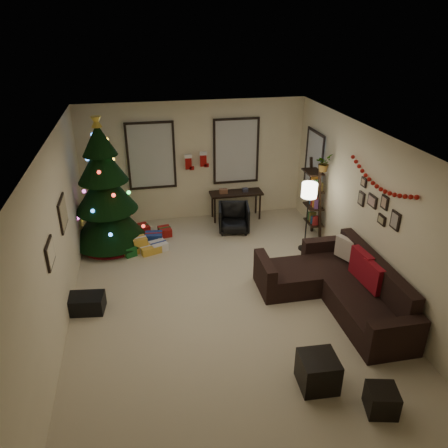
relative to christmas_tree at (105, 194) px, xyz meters
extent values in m
plane|color=#C5B595|center=(1.92, -2.40, -1.14)|extent=(7.00, 7.00, 0.00)
plane|color=white|center=(1.92, -2.40, 1.56)|extent=(7.00, 7.00, 0.00)
plane|color=beige|center=(1.92, 1.10, 0.21)|extent=(5.00, 0.00, 5.00)
plane|color=beige|center=(1.92, -5.90, 0.21)|extent=(5.00, 0.00, 5.00)
plane|color=beige|center=(-0.58, -2.40, 0.21)|extent=(0.00, 7.00, 7.00)
plane|color=beige|center=(4.42, -2.40, 0.21)|extent=(0.00, 7.00, 7.00)
cube|color=#728CB2|center=(0.97, 1.07, 0.41)|extent=(0.94, 0.02, 1.35)
cube|color=beige|center=(0.97, 1.07, 0.41)|extent=(0.94, 0.03, 1.35)
cube|color=#728CB2|center=(2.87, 1.07, 0.41)|extent=(0.94, 0.02, 1.35)
cube|color=beige|center=(2.87, 1.07, 0.41)|extent=(0.94, 0.03, 1.35)
cube|color=#728CB2|center=(4.39, 0.15, 0.36)|extent=(0.05, 0.27, 1.17)
cube|color=beige|center=(4.39, 0.15, 0.36)|extent=(0.05, 0.45, 1.17)
cylinder|color=black|center=(0.00, 0.00, -0.98)|extent=(0.11, 0.11, 0.33)
cone|color=black|center=(0.00, 0.00, -0.49)|extent=(1.49, 1.49, 1.04)
cone|color=black|center=(0.00, 0.00, 0.11)|extent=(1.22, 1.22, 0.87)
cone|color=black|center=(0.00, 0.00, 0.66)|extent=(0.96, 0.96, 0.76)
cone|color=black|center=(0.00, 0.00, 1.10)|extent=(0.66, 0.66, 0.60)
cylinder|color=maroon|center=(0.00, 0.00, -1.12)|extent=(1.20, 1.20, 0.04)
cube|color=navy|center=(0.87, -0.05, -1.03)|extent=(0.35, 0.28, 0.22)
cube|color=gold|center=(0.57, -0.35, -0.99)|extent=(0.28, 0.25, 0.30)
cube|color=maroon|center=(1.12, 0.25, -1.05)|extent=(0.25, 0.30, 0.18)
cube|color=silver|center=(-0.03, -0.30, -1.02)|extent=(0.30, 0.22, 0.25)
cube|color=#14591E|center=(0.37, -0.50, -1.04)|extent=(0.22, 0.22, 0.20)
cube|color=navy|center=(-0.13, 0.15, -1.00)|extent=(0.26, 0.26, 0.28)
cube|color=gold|center=(0.77, -0.45, -1.07)|extent=(0.40, 0.30, 0.15)
cube|color=maroon|center=(0.61, 0.47, -1.06)|extent=(0.36, 0.32, 0.17)
cube|color=silver|center=(0.95, -0.37, -1.06)|extent=(0.32, 0.31, 0.17)
cube|color=black|center=(3.95, -2.91, -0.95)|extent=(0.84, 2.24, 0.39)
cube|color=black|center=(4.27, -2.91, -0.52)|extent=(0.20, 2.24, 0.46)
cube|color=black|center=(3.95, -4.13, -0.84)|extent=(0.84, 0.20, 0.62)
cube|color=black|center=(3.95, -1.69, -0.84)|extent=(0.84, 0.20, 0.62)
cube|color=black|center=(3.14, -2.21, -0.95)|extent=(0.79, 0.84, 0.39)
cube|color=black|center=(2.65, -2.21, -0.84)|extent=(0.18, 0.84, 0.62)
cube|color=maroon|center=(4.13, -3.07, -0.50)|extent=(0.15, 0.45, 0.45)
cube|color=maroon|center=(4.13, -2.70, -0.50)|extent=(0.17, 0.50, 0.49)
cube|color=beige|center=(4.13, -2.12, -0.51)|extent=(0.25, 0.39, 0.38)
cube|color=black|center=(2.72, -4.40, -0.92)|extent=(0.49, 0.49, 0.45)
cube|color=black|center=(3.32, -4.94, -0.98)|extent=(0.42, 0.42, 0.33)
cube|color=black|center=(2.83, 0.82, -0.52)|extent=(1.20, 0.43, 0.04)
cylinder|color=black|center=(2.30, 0.65, -0.84)|extent=(0.04, 0.04, 0.60)
cylinder|color=black|center=(2.30, 1.00, -0.84)|extent=(0.04, 0.04, 0.60)
cylinder|color=black|center=(3.36, 0.65, -0.84)|extent=(0.04, 0.04, 0.60)
cylinder|color=black|center=(3.36, 1.00, -0.84)|extent=(0.04, 0.04, 0.60)
imported|color=black|center=(2.64, 0.17, -0.84)|extent=(0.68, 0.65, 0.62)
cube|color=black|center=(4.24, -0.65, -0.29)|extent=(0.05, 0.05, 1.71)
cube|color=black|center=(4.24, -0.19, -0.29)|extent=(0.05, 0.05, 1.71)
cube|color=black|center=(4.21, -0.42, -0.81)|extent=(0.30, 0.48, 0.03)
cube|color=black|center=(4.21, -0.42, -0.43)|extent=(0.30, 0.48, 0.03)
cube|color=black|center=(4.21, -0.42, -0.05)|extent=(0.30, 0.48, 0.03)
cube|color=black|center=(4.21, -0.42, 0.33)|extent=(0.30, 0.48, 0.03)
imported|color=#4C4C4C|center=(4.22, -0.68, 0.64)|extent=(0.53, 0.52, 0.44)
cylinder|color=black|center=(3.87, -0.92, -1.13)|extent=(0.25, 0.25, 0.03)
cylinder|color=black|center=(3.87, -0.92, -0.52)|extent=(0.03, 0.03, 1.20)
cylinder|color=white|center=(3.87, -0.92, 0.14)|extent=(0.30, 0.30, 0.28)
cube|color=black|center=(-0.56, -1.56, 0.33)|extent=(0.04, 0.60, 0.50)
cube|color=tan|center=(-0.56, -1.56, 0.33)|extent=(0.01, 0.54, 0.45)
cube|color=black|center=(-0.56, -2.86, 0.32)|extent=(0.04, 0.45, 0.35)
cube|color=beige|center=(-0.56, -2.86, 0.32)|extent=(0.01, 0.41, 0.31)
cube|color=black|center=(4.40, -3.00, 0.41)|extent=(0.03, 0.22, 0.28)
cube|color=black|center=(4.40, -2.65, 0.56)|extent=(0.03, 0.18, 0.22)
cube|color=black|center=(4.40, -2.65, 0.26)|extent=(0.03, 0.20, 0.16)
cube|color=black|center=(4.40, -2.30, 0.44)|extent=(0.03, 0.26, 0.20)
cube|color=black|center=(4.40, -1.95, 0.34)|extent=(0.03, 0.18, 0.24)
cube|color=black|center=(4.40, -1.95, 0.64)|extent=(0.03, 0.16, 0.16)
cube|color=#990F0C|center=(1.77, 0.98, 0.23)|extent=(0.14, 0.04, 0.30)
cube|color=white|center=(1.77, 0.98, 0.38)|extent=(0.16, 0.05, 0.08)
cube|color=#990F0C|center=(1.84, 0.98, 0.10)|extent=(0.10, 0.04, 0.08)
cube|color=#990F0C|center=(2.10, 0.95, 0.28)|extent=(0.14, 0.04, 0.30)
cube|color=white|center=(2.10, 0.95, 0.43)|extent=(0.16, 0.05, 0.08)
cube|color=#990F0C|center=(2.17, 0.95, 0.15)|extent=(0.10, 0.04, 0.08)
cube|color=black|center=(-0.32, -2.20, -1.00)|extent=(0.61, 0.44, 0.28)
camera|label=1|loc=(0.73, -8.28, 3.19)|focal=35.00mm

